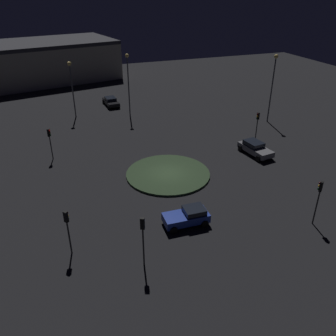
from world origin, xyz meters
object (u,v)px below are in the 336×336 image
object	(u,v)px
traffic_light_southeast	(50,138)
streetlamp_southwest	(273,78)
traffic_light_northeast_near	(67,224)
store_building	(22,63)
car_black	(111,101)
car_blue	(188,216)
streetlamp_south_near	(71,80)
streetlamp_south	(128,76)
car_grey	(255,148)
traffic_light_northeast	(143,232)
traffic_light_west	(257,121)
traffic_light_northwest	(319,194)

from	to	relation	value
traffic_light_southeast	streetlamp_southwest	xyz separation A→B (m)	(-30.71, -1.94, 3.69)
traffic_light_northeast_near	store_building	world-z (taller)	store_building
car_black	car_blue	bearing A→B (deg)	174.98
streetlamp_south_near	streetlamp_south	bearing A→B (deg)	161.81
car_black	streetlamp_southwest	bearing A→B (deg)	-131.31
traffic_light_southeast	streetlamp_south_near	distance (m)	14.79
car_grey	streetlamp_southwest	xyz separation A→B (m)	(-7.96, -8.99, 5.56)
car_blue	traffic_light_northeast_near	xyz separation A→B (m)	(9.67, 0.28, 1.96)
car_black	car_blue	distance (m)	34.35
car_black	streetlamp_south_near	bearing A→B (deg)	116.48
traffic_light_southeast	streetlamp_south_near	size ratio (longest dim) A/B	0.45
streetlamp_southwest	car_blue	bearing A→B (deg)	42.03
traffic_light_northeast	traffic_light_west	bearing A→B (deg)	-22.59
traffic_light_northeast_near	traffic_light_southeast	distance (m)	17.19
car_grey	traffic_light_southeast	distance (m)	23.90
traffic_light_northeast_near	streetlamp_southwest	xyz separation A→B (m)	(-30.58, -19.13, 3.63)
traffic_light_northeast	traffic_light_northeast_near	world-z (taller)	traffic_light_northeast
traffic_light_northwest	streetlamp_south	world-z (taller)	streetlamp_south
traffic_light_northeast	streetlamp_south_near	xyz separation A→B (m)	(0.55, -34.21, 2.66)
car_grey	traffic_light_west	size ratio (longest dim) A/B	1.25
streetlamp_southwest	streetlamp_south	xyz separation A→B (m)	(18.48, -9.28, -0.25)
traffic_light_northwest	streetlamp_south_near	world-z (taller)	streetlamp_south_near
car_black	streetlamp_southwest	distance (m)	26.01
car_black	car_blue	world-z (taller)	car_blue
car_blue	traffic_light_northwest	xyz separation A→B (m)	(-10.05, 3.65, 2.17)
traffic_light_west	store_building	xyz separation A→B (m)	(27.88, -42.38, 1.17)
car_black	streetlamp_south	xyz separation A→B (m)	(-1.64, 6.22, 5.38)
traffic_light_northeast_near	car_black	bearing A→B (deg)	34.32
streetlamp_southwest	car_grey	bearing A→B (deg)	48.49
traffic_light_northwest	store_building	world-z (taller)	store_building
car_grey	streetlamp_south_near	bearing A→B (deg)	-146.35
traffic_light_southeast	traffic_light_northeast	bearing A→B (deg)	-40.33
traffic_light_northeast_near	store_building	size ratio (longest dim) A/B	0.10
traffic_light_northeast	streetlamp_south_near	world-z (taller)	streetlamp_south_near
traffic_light_northwest	streetlamp_south_near	size ratio (longest dim) A/B	0.50
car_grey	traffic_light_northeast_near	world-z (taller)	traffic_light_northeast_near
traffic_light_northwest	traffic_light_west	size ratio (longest dim) A/B	1.09
car_black	streetlamp_southwest	size ratio (longest dim) A/B	0.47
traffic_light_northeast_near	streetlamp_southwest	size ratio (longest dim) A/B	0.40
streetlamp_southwest	store_building	bearing A→B (deg)	-47.79
streetlamp_south	streetlamp_southwest	bearing A→B (deg)	153.34
traffic_light_northwest	traffic_light_west	xyz separation A→B (m)	(-5.26, -17.03, -0.23)
traffic_light_northwest	streetlamp_south_near	distance (m)	37.80
car_black	streetlamp_south_near	world-z (taller)	streetlamp_south_near
streetlamp_south	streetlamp_south_near	world-z (taller)	streetlamp_south
streetlamp_south_near	store_building	size ratio (longest dim) A/B	0.21
traffic_light_northwest	traffic_light_northeast	world-z (taller)	traffic_light_northeast
car_grey	car_blue	size ratio (longest dim) A/B	1.21
traffic_light_northwest	streetlamp_south	xyz separation A→B (m)	(7.62, -31.78, 3.16)
streetlamp_south_near	streetlamp_southwest	bearing A→B (deg)	155.76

